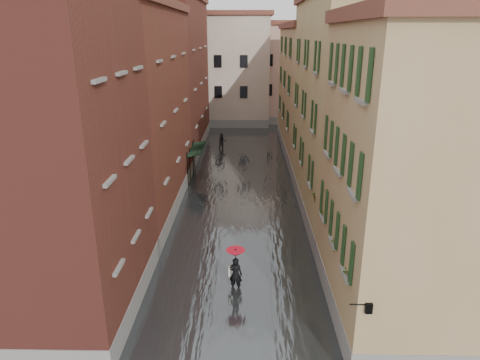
{
  "coord_description": "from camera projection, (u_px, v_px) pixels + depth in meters",
  "views": [
    {
      "loc": [
        0.54,
        -17.4,
        11.14
      ],
      "look_at": [
        0.09,
        6.13,
        3.0
      ],
      "focal_mm": 32.0,
      "sensor_mm": 36.0,
      "label": 1
    }
  ],
  "objects": [
    {
      "name": "building_left_near",
      "position": [
        49.0,
        162.0,
        16.21
      ],
      "size": [
        6.0,
        8.0,
        13.0
      ],
      "primitive_type": "cube",
      "color": "brown",
      "rests_on": "ground"
    },
    {
      "name": "pedestrian_far",
      "position": [
        222.0,
        142.0,
        42.42
      ],
      "size": [
        0.97,
        0.84,
        1.72
      ],
      "primitive_type": "imported",
      "rotation": [
        0.0,
        0.0,
        0.25
      ],
      "color": "black",
      "rests_on": "ground"
    },
    {
      "name": "building_left_far",
      "position": [
        169.0,
        78.0,
        40.61
      ],
      "size": [
        6.0,
        16.0,
        14.0
      ],
      "primitive_type": "cube",
      "color": "brown",
      "rests_on": "ground"
    },
    {
      "name": "wall_lantern",
      "position": [
        368.0,
        307.0,
        13.36
      ],
      "size": [
        0.71,
        0.22,
        0.35
      ],
      "color": "black",
      "rests_on": "ground"
    },
    {
      "name": "floodwater",
      "position": [
        241.0,
        187.0,
        32.35
      ],
      "size": [
        10.0,
        60.0,
        0.2
      ],
      "primitive_type": "cube",
      "color": "#3C4143",
      "rests_on": "ground"
    },
    {
      "name": "awning_far",
      "position": [
        197.0,
        147.0,
        34.06
      ],
      "size": [
        1.09,
        2.91,
        2.8
      ],
      "color": "black",
      "rests_on": "ground"
    },
    {
      "name": "building_left_mid",
      "position": [
        127.0,
        115.0,
        26.68
      ],
      "size": [
        6.0,
        14.0,
        12.5
      ],
      "primitive_type": "cube",
      "color": "maroon",
      "rests_on": "ground"
    },
    {
      "name": "ground",
      "position": [
        236.0,
        283.0,
        20.09
      ],
      "size": [
        120.0,
        120.0,
        0.0
      ],
      "primitive_type": "plane",
      "color": "#4F4F51",
      "rests_on": "ground"
    },
    {
      "name": "building_end_pink",
      "position": [
        290.0,
        74.0,
        55.82
      ],
      "size": [
        10.0,
        9.0,
        12.0
      ],
      "primitive_type": "cube",
      "color": "#CF9B91",
      "rests_on": "ground"
    },
    {
      "name": "building_right_mid",
      "position": [
        353.0,
        112.0,
        26.35
      ],
      "size": [
        6.0,
        14.0,
        13.0
      ],
      "primitive_type": "cube",
      "color": "tan",
      "rests_on": "ground"
    },
    {
      "name": "awning_near",
      "position": [
        196.0,
        151.0,
        33.03
      ],
      "size": [
        1.09,
        3.26,
        2.8
      ],
      "color": "black",
      "rests_on": "ground"
    },
    {
      "name": "building_right_far",
      "position": [
        316.0,
        92.0,
        40.77
      ],
      "size": [
        6.0,
        16.0,
        11.5
      ],
      "primitive_type": "cube",
      "color": "#9F7F52",
      "rests_on": "ground"
    },
    {
      "name": "building_right_near",
      "position": [
        418.0,
        183.0,
        16.2
      ],
      "size": [
        6.0,
        8.0,
        11.5
      ],
      "primitive_type": "cube",
      "color": "#9F7F52",
      "rests_on": "ground"
    },
    {
      "name": "pedestrian_main",
      "position": [
        235.0,
        267.0,
        19.12
      ],
      "size": [
        0.87,
        0.87,
        2.06
      ],
      "color": "black",
      "rests_on": "ground"
    },
    {
      "name": "window_planters",
      "position": [
        331.0,
        222.0,
        18.2
      ],
      "size": [
        0.59,
        8.36,
        0.84
      ],
      "color": "brown",
      "rests_on": "ground"
    },
    {
      "name": "building_end_cream",
      "position": [
        220.0,
        71.0,
        53.93
      ],
      "size": [
        12.0,
        9.0,
        13.0
      ],
      "primitive_type": "cube",
      "color": "beige",
      "rests_on": "ground"
    }
  ]
}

